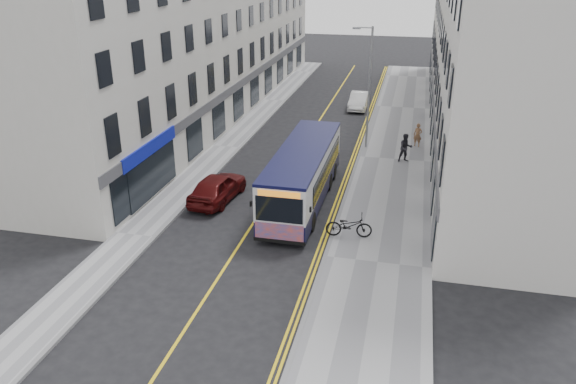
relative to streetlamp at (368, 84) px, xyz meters
The scene contains 17 objects.
ground 15.25m from the streetlamp, 106.58° to the right, with size 140.00×140.00×0.00m, color black.
pavement_east 5.20m from the streetlamp, 43.87° to the right, with size 4.50×64.00×0.12m, color #969699.
pavement_west 10.33m from the streetlamp, 167.70° to the right, with size 2.00×64.00×0.12m, color #969699.
kerb_east 4.76m from the streetlamp, 94.85° to the right, with size 0.18×64.00×0.13m, color slate.
kerb_west 9.45m from the streetlamp, 166.24° to the right, with size 0.18×64.00×0.13m, color slate.
road_centre_line 6.37m from the streetlamp, 154.37° to the right, with size 0.12×64.00×0.01m, color yellow.
road_dbl_yellow_inner 4.85m from the streetlamp, 107.21° to the right, with size 0.10×64.00×0.01m, color yellow.
road_dbl_yellow_outer 4.83m from the streetlamp, 101.85° to the right, with size 0.10×64.00×0.01m, color yellow.
terrace_east 10.35m from the streetlamp, 43.68° to the left, with size 6.00×46.00×13.00m, color silver.
terrace_west 15.06m from the streetlamp, 152.01° to the left, with size 6.00×46.00×13.00m, color beige.
streetlamp is the anchor object (origin of this frame).
city_bus 10.30m from the streetlamp, 103.48° to the right, with size 2.43×10.39×3.02m.
bicycle 13.70m from the streetlamp, 87.49° to the right, with size 0.74×2.13×1.12m, color black.
pedestrian_near 4.97m from the streetlamp, 15.32° to the left, with size 0.57×0.37×1.57m, color #8D6140.
pedestrian_far 4.91m from the streetlamp, 40.29° to the right, with size 0.87×0.67×1.78m, color black.
car_white 11.14m from the streetlamp, 98.57° to the left, with size 1.43×4.10×1.35m, color white.
car_maroon 12.92m from the streetlamp, 123.13° to the right, with size 1.79×4.45×1.52m, color #4B0C0C.
Camera 1 is at (7.18, -22.27, 12.25)m, focal length 35.00 mm.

